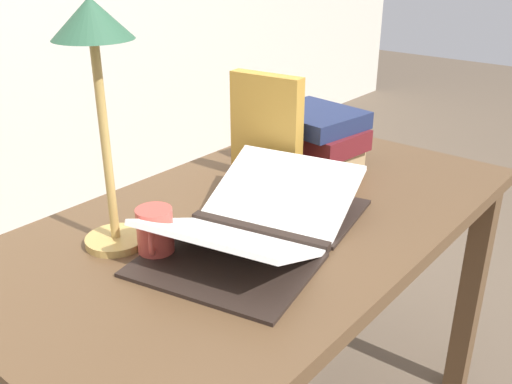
{
  "coord_description": "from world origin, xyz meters",
  "views": [
    {
      "loc": [
        -0.92,
        -0.73,
        1.34
      ],
      "look_at": [
        -0.05,
        -0.02,
        0.84
      ],
      "focal_mm": 40.0,
      "sensor_mm": 36.0,
      "label": 1
    }
  ],
  "objects": [
    {
      "name": "open_book",
      "position": [
        -0.09,
        -0.06,
        0.79
      ],
      "size": [
        0.59,
        0.43,
        0.11
      ],
      "rotation": [
        0.0,
        0.0,
        0.21
      ],
      "color": "black",
      "rests_on": "reading_desk"
    },
    {
      "name": "reading_desk",
      "position": [
        0.0,
        0.0,
        0.65
      ],
      "size": [
        1.31,
        0.74,
        0.76
      ],
      "color": "brown",
      "rests_on": "ground_plane"
    },
    {
      "name": "book_standing_upright",
      "position": [
        0.17,
        0.12,
        0.9
      ],
      "size": [
        0.06,
        0.2,
        0.28
      ],
      "rotation": [
        0.0,
        0.0,
        0.11
      ],
      "color": "#BC8933",
      "rests_on": "reading_desk"
    },
    {
      "name": "book_stack_tall",
      "position": [
        0.33,
        0.09,
        0.84
      ],
      "size": [
        0.24,
        0.28,
        0.16
      ],
      "color": "tan",
      "rests_on": "reading_desk"
    },
    {
      "name": "reading_lamp",
      "position": [
        -0.3,
        0.15,
        1.14
      ],
      "size": [
        0.15,
        0.15,
        0.49
      ],
      "color": "tan",
      "rests_on": "reading_desk"
    },
    {
      "name": "coffee_mug",
      "position": [
        -0.28,
        0.05,
        0.81
      ],
      "size": [
        0.09,
        0.09,
        0.1
      ],
      "rotation": [
        0.0,
        0.0,
        3.86
      ],
      "color": "#B74238",
      "rests_on": "reading_desk"
    }
  ]
}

